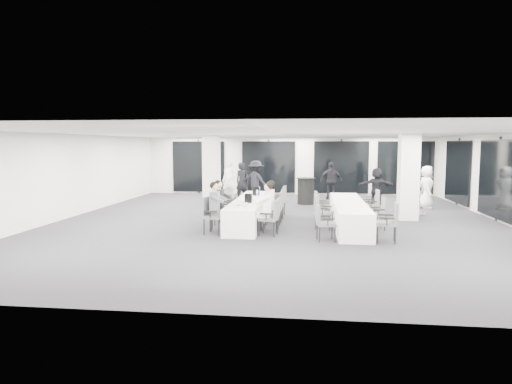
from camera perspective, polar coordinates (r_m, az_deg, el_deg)
room at (r=15.40m, az=6.25°, el=1.97°), size 14.04×16.04×2.84m
column_left at (r=17.89m, az=-5.58°, el=2.58°), size 0.60×0.60×2.80m
column_right at (r=15.61m, az=18.51°, el=1.80°), size 0.60×0.60×2.80m
banquet_table_main at (r=14.29m, az=-0.74°, el=-2.39°), size 0.90×5.00×0.75m
banquet_table_side at (r=13.93m, az=11.53°, el=-2.73°), size 0.90×5.00×0.75m
cocktail_table at (r=18.84m, az=6.24°, el=0.14°), size 0.78×0.78×1.08m
chair_main_left_near at (r=12.60m, az=-5.62°, el=-2.62°), size 0.60×0.63×1.01m
chair_main_left_second at (r=13.14m, az=-5.06°, el=-2.56°), size 0.52×0.55×0.89m
chair_main_left_mid at (r=13.98m, az=-4.38°, el=-1.70°), size 0.60×0.64×1.03m
chair_main_left_fourth at (r=15.01m, az=-3.57°, el=-1.44°), size 0.50×0.54×0.91m
chair_main_left_far at (r=15.86m, az=-2.98°, el=-1.10°), size 0.53×0.56×0.88m
chair_main_right_near at (r=12.29m, az=1.95°, el=-2.95°), size 0.56×0.60×0.96m
chair_main_right_second at (r=12.99m, az=2.21°, el=-2.54°), size 0.50×0.55×0.93m
chair_main_right_mid at (r=14.02m, az=2.57°, el=-1.75°), size 0.52×0.58×1.00m
chair_main_right_fourth at (r=14.75m, az=2.79°, el=-1.33°), size 0.53×0.59×1.02m
chair_main_right_far at (r=15.73m, az=3.04°, el=-0.85°), size 0.56×0.61×1.02m
chair_side_left_near at (r=11.73m, az=8.36°, el=-3.54°), size 0.53×0.57×0.93m
chair_side_left_mid at (r=13.38m, az=8.16°, el=-2.23°), size 0.59×0.62×0.98m
chair_side_left_far at (r=14.75m, az=8.03°, el=-1.52°), size 0.52×0.57×0.95m
chair_side_right_near at (r=11.92m, az=16.41°, el=-3.35°), size 0.56×0.61×1.00m
chair_side_right_mid at (r=13.64m, az=15.16°, el=-2.34°), size 0.52×0.56×0.93m
chair_side_right_far at (r=15.08m, az=14.38°, el=-1.37°), size 0.51×0.58×1.01m
seated_guest_a at (r=12.51m, az=-4.89°, el=-1.58°), size 0.50×0.38×1.44m
seated_guest_b at (r=13.08m, az=-4.38°, el=-1.25°), size 0.50×0.38×1.44m
seated_guest_c at (r=12.28m, az=1.19°, el=-1.70°), size 0.50×0.38×1.44m
seated_guest_d at (r=12.97m, az=1.49°, el=-1.29°), size 0.50×0.38×1.44m
standing_guest_a at (r=19.80m, az=-1.75°, el=1.62°), size 0.89×0.86×1.90m
standing_guest_c at (r=19.63m, az=-0.05°, el=1.73°), size 1.45×1.17×2.00m
standing_guest_d at (r=20.59m, az=9.38°, el=1.72°), size 1.17×0.73×1.90m
standing_guest_e at (r=18.70m, az=20.55°, el=0.91°), size 0.64×0.95×1.85m
standing_guest_f at (r=19.24m, az=14.83°, el=1.03°), size 1.61×0.71×1.72m
standing_guest_g at (r=19.44m, az=-3.30°, el=1.74°), size 0.85×0.74×2.03m
standing_guest_h at (r=16.89m, az=19.27°, el=0.41°), size 1.01×0.99×1.83m
ice_bucket_near at (r=13.37m, az=-0.97°, el=-0.79°), size 0.23×0.23×0.26m
ice_bucket_far at (r=15.28m, az=-0.01°, el=0.10°), size 0.24×0.24×0.28m
water_bottle_a at (r=12.22m, az=-2.23°, el=-1.57°), size 0.06×0.06×0.20m
water_bottle_b at (r=14.80m, az=0.16°, el=-0.20°), size 0.07×0.07×0.22m
water_bottle_c at (r=16.17m, az=0.38°, el=0.30°), size 0.07×0.07×0.20m
plate_a at (r=12.72m, az=-2.07°, el=-1.67°), size 0.21×0.21×0.03m
plate_b at (r=12.49m, az=-1.49°, el=-1.81°), size 0.21×0.21×0.03m
plate_c at (r=13.82m, az=-0.50°, el=-1.06°), size 0.19×0.19×0.03m
wine_glass at (r=12.07m, az=-1.23°, el=-1.51°), size 0.07×0.07×0.18m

